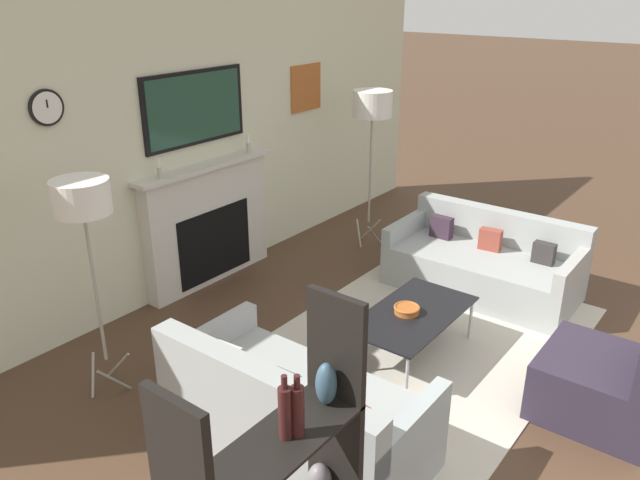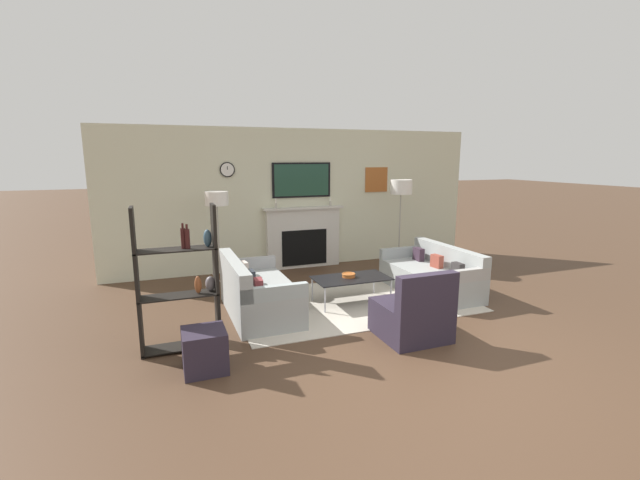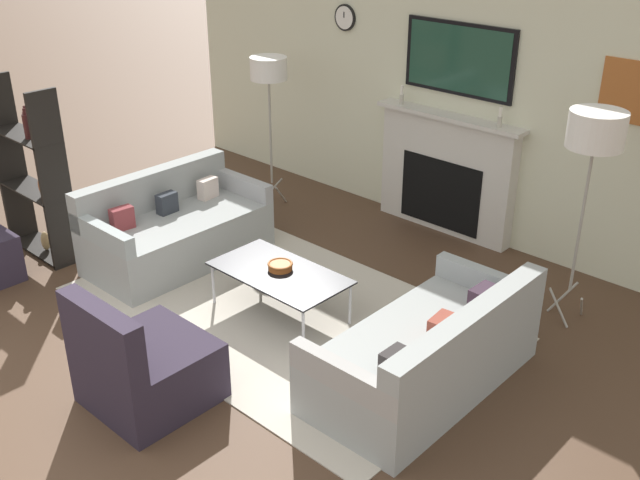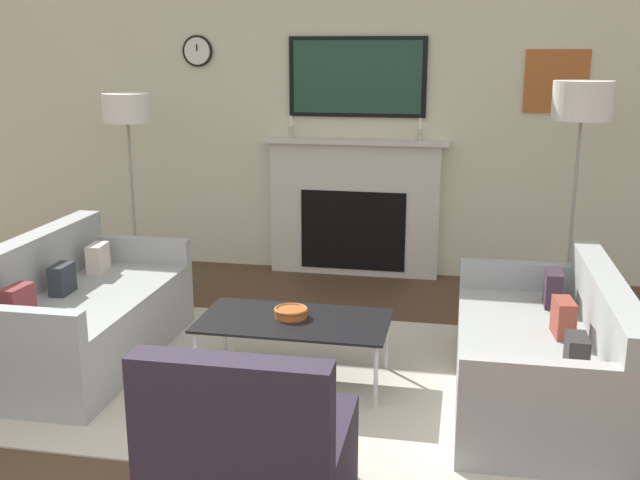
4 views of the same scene
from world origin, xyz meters
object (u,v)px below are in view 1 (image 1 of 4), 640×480
(floor_lamp_right, at_px, (372,106))
(couch_left, at_px, (294,415))
(couch_right, at_px, (484,265))
(decorative_bowl, at_px, (407,309))
(armchair, at_px, (607,381))
(floor_lamp_left, at_px, (82,201))
(coffee_table, at_px, (412,315))

(floor_lamp_right, bearing_deg, couch_left, -154.28)
(floor_lamp_right, bearing_deg, couch_right, -101.04)
(couch_left, distance_m, decorative_bowl, 1.40)
(couch_left, relative_size, floor_lamp_right, 0.95)
(armchair, bearing_deg, couch_right, 48.43)
(couch_left, bearing_deg, floor_lamp_left, 101.14)
(couch_left, bearing_deg, floor_lamp_right, 25.72)
(armchair, distance_m, floor_lamp_right, 3.62)
(couch_right, bearing_deg, couch_left, -179.97)
(coffee_table, relative_size, floor_lamp_left, 0.70)
(floor_lamp_left, bearing_deg, couch_left, -78.86)
(couch_right, bearing_deg, floor_lamp_right, 78.96)
(armchair, xyz_separation_m, coffee_table, (-0.16, 1.43, 0.09))
(couch_right, relative_size, floor_lamp_right, 1.01)
(couch_right, xyz_separation_m, floor_lamp_right, (0.30, 1.53, 1.31))
(coffee_table, xyz_separation_m, decorative_bowl, (-0.03, 0.04, 0.05))
(armchair, bearing_deg, floor_lamp_left, 122.29)
(armchair, distance_m, floor_lamp_left, 3.72)
(decorative_bowl, xyz_separation_m, floor_lamp_right, (1.77, 1.52, 1.15))
(coffee_table, bearing_deg, couch_left, 178.93)
(decorative_bowl, xyz_separation_m, floor_lamp_left, (-1.70, 1.52, 1.04))
(couch_right, bearing_deg, floor_lamp_left, 154.32)
(armchair, relative_size, floor_lamp_left, 0.54)
(decorative_bowl, bearing_deg, couch_right, -0.35)
(couch_left, relative_size, coffee_table, 1.47)
(couch_left, bearing_deg, decorative_bowl, 0.44)
(armchair, height_order, decorative_bowl, armchair)
(floor_lamp_left, bearing_deg, decorative_bowl, -41.76)
(couch_left, xyz_separation_m, couch_right, (2.87, 0.00, -0.03))
(coffee_table, height_order, decorative_bowl, decorative_bowl)
(floor_lamp_left, height_order, floor_lamp_right, floor_lamp_right)
(couch_right, xyz_separation_m, armchair, (-1.29, -1.45, 0.02))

